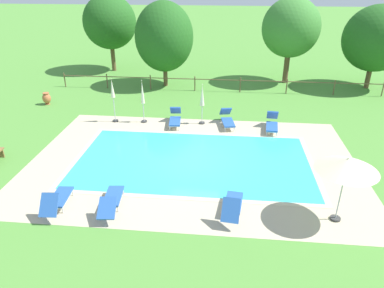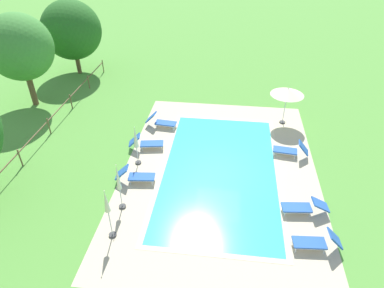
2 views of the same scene
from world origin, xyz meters
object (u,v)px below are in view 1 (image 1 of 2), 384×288
sun_lounger_north_mid (233,205)px  terracotta_urn_near_fence (47,98)px  sun_lounger_north_far (175,118)px  patio_umbrella_closed_row_centre (202,98)px  patio_umbrella_closed_row_mid_west (143,96)px  patio_umbrella_closed_row_west (113,93)px  sun_lounger_south_mid (112,200)px  tree_west_mid (164,37)px  tree_far_west (377,39)px  tree_centre (291,28)px  tree_east_mid (110,22)px  patio_umbrella_open_foreground (347,165)px  sun_lounger_north_end (57,199)px  sun_lounger_south_near_corner (227,119)px  sun_lounger_north_near_steps (272,123)px

sun_lounger_north_mid → terracotta_urn_near_fence: size_ratio=2.47×
sun_lounger_north_far → patio_umbrella_closed_row_centre: patio_umbrella_closed_row_centre is taller
patio_umbrella_closed_row_mid_west → terracotta_urn_near_fence: (-6.90, 2.30, -1.13)m
patio_umbrella_closed_row_west → patio_umbrella_closed_row_centre: 4.98m
patio_umbrella_closed_row_west → terracotta_urn_near_fence: (-5.23, 2.38, -1.26)m
sun_lounger_south_mid → patio_umbrella_closed_row_mid_west: size_ratio=0.85×
patio_umbrella_closed_row_west → tree_west_mid: 7.74m
patio_umbrella_closed_row_west → tree_far_west: size_ratio=0.43×
tree_centre → terracotta_urn_near_fence: bearing=-157.3°
sun_lounger_north_mid → sun_lounger_south_mid: bearing=-179.0°
tree_far_west → tree_centre: 5.90m
sun_lounger_south_mid → tree_east_mid: (-5.81, 19.36, 3.64)m
patio_umbrella_closed_row_mid_west → patio_umbrella_open_foreground: bearing=-43.1°
sun_lounger_north_mid → patio_umbrella_closed_row_west: bearing=129.9°
terracotta_urn_near_fence → tree_west_mid: tree_west_mid is taller
sun_lounger_south_mid → sun_lounger_north_mid: bearing=1.0°
patio_umbrella_closed_row_mid_west → sun_lounger_north_end: bearing=-98.8°
sun_lounger_north_mid → tree_far_west: 19.24m
tree_east_mid → tree_centre: bearing=-8.9°
patio_umbrella_closed_row_mid_west → patio_umbrella_closed_row_centre: (3.31, 0.11, -0.05)m
sun_lounger_south_near_corner → tree_west_mid: bearing=122.8°
terracotta_urn_near_fence → tree_far_west: (21.80, 5.84, 3.12)m
sun_lounger_north_near_steps → patio_umbrella_closed_row_centre: patio_umbrella_closed_row_centre is taller
sun_lounger_north_mid → tree_east_mid: 22.10m
sun_lounger_north_far → sun_lounger_south_near_corner: size_ratio=0.99×
sun_lounger_north_far → patio_umbrella_open_foreground: bearing=-49.2°
patio_umbrella_closed_row_centre → tree_far_west: tree_far_west is taller
sun_lounger_north_far → patio_umbrella_open_foreground: (6.76, -7.83, 1.80)m
sun_lounger_south_mid → tree_centre: 19.44m
tree_far_west → tree_west_mid: (-14.87, -0.91, 0.02)m
sun_lounger_north_far → tree_far_west: bearing=32.5°
patio_umbrella_open_foreground → patio_umbrella_closed_row_west: (-10.25, 7.95, -0.51)m
sun_lounger_south_near_corner → patio_umbrella_closed_row_west: (-6.40, -0.02, 1.30)m
patio_umbrella_closed_row_mid_west → patio_umbrella_closed_row_centre: size_ratio=1.07×
sun_lounger_south_near_corner → patio_umbrella_closed_row_west: size_ratio=0.80×
terracotta_urn_near_fence → tree_centre: tree_centre is taller
sun_lounger_north_near_steps → tree_west_mid: (-7.11, 7.65, 3.17)m
sun_lounger_north_end → tree_east_mid: 20.29m
sun_lounger_north_end → patio_umbrella_open_foreground: 10.05m
sun_lounger_north_end → terracotta_urn_near_fence: size_ratio=2.47×
tree_west_mid → sun_lounger_south_near_corner: bearing=-57.2°
patio_umbrella_open_foreground → tree_west_mid: bearing=119.3°
tree_far_west → tree_west_mid: tree_west_mid is taller
sun_lounger_north_far → sun_lounger_south_near_corner: same height
patio_umbrella_closed_row_west → sun_lounger_north_mid: bearing=-50.1°
tree_centre → patio_umbrella_closed_row_mid_west: bearing=-135.3°
sun_lounger_north_end → sun_lounger_south_mid: sun_lounger_north_end is taller
patio_umbrella_closed_row_west → patio_umbrella_closed_row_mid_west: bearing=2.6°
patio_umbrella_closed_row_mid_west → terracotta_urn_near_fence: patio_umbrella_closed_row_mid_west is taller
sun_lounger_south_mid → patio_umbrella_closed_row_mid_west: bearing=94.5°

